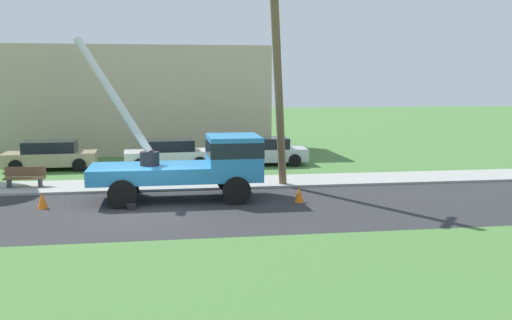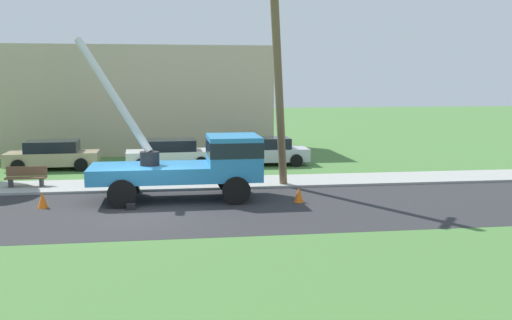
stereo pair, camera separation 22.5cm
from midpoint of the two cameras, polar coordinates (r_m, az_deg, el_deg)
ground_plane at (r=31.42m, az=-10.40°, el=-0.20°), size 120.00×120.00×0.00m
road_asphalt at (r=19.61m, az=-11.32°, el=-5.11°), size 80.00×7.04×0.01m
sidewalk_strip at (r=24.39m, az=-10.84°, el=-2.43°), size 80.00×2.73×0.10m
utility_truck at (r=21.27m, az=-6.02°, el=-0.13°), size 6.78×3.20×5.98m
leaning_utility_pole at (r=22.35m, az=1.91°, el=8.18°), size 1.41×3.13×8.73m
traffic_cone_ahead at (r=20.79m, az=4.00°, el=-3.45°), size 0.36×0.36×0.56m
traffic_cone_behind at (r=21.10m, az=-20.78°, el=-3.79°), size 0.36×0.36×0.56m
parked_sedan_tan at (r=30.02m, az=-19.98°, el=0.44°), size 4.44×2.09×1.42m
parked_sedan_white at (r=29.16m, az=-8.88°, el=0.62°), size 4.49×2.18×1.42m
parked_sedan_silver at (r=29.83m, az=0.56°, el=0.88°), size 4.41×2.03×1.42m
park_bench at (r=25.07m, az=-22.25°, el=-1.65°), size 1.60×0.45×0.90m
lowrise_building_backdrop at (r=36.68m, az=-13.54°, el=5.88°), size 18.00×6.00×6.40m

